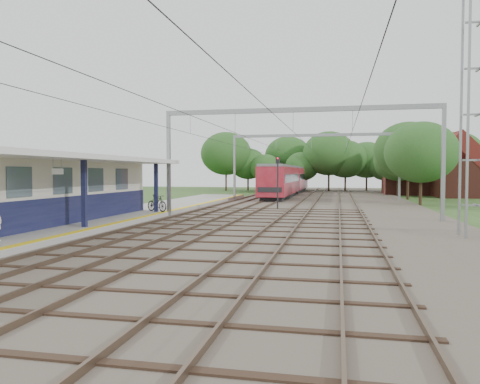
# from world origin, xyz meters

# --- Properties ---
(ground) EXTENTS (160.00, 160.00, 0.00)m
(ground) POSITION_xyz_m (0.00, 0.00, 0.00)
(ground) COLOR #2D4C1E
(ground) RESTS_ON ground
(ballast_bed) EXTENTS (18.00, 90.00, 0.10)m
(ballast_bed) POSITION_xyz_m (4.00, 30.00, 0.05)
(ballast_bed) COLOR #473D33
(ballast_bed) RESTS_ON ground
(platform) EXTENTS (5.00, 52.00, 0.35)m
(platform) POSITION_xyz_m (-7.50, 14.00, 0.17)
(platform) COLOR gray
(platform) RESTS_ON ground
(yellow_stripe) EXTENTS (0.45, 52.00, 0.01)m
(yellow_stripe) POSITION_xyz_m (-5.25, 14.00, 0.35)
(yellow_stripe) COLOR yellow
(yellow_stripe) RESTS_ON platform
(station_building) EXTENTS (3.41, 18.00, 3.40)m
(station_building) POSITION_xyz_m (-8.88, 7.00, 2.04)
(station_building) COLOR beige
(station_building) RESTS_ON platform
(canopy) EXTENTS (6.40, 20.00, 3.44)m
(canopy) POSITION_xyz_m (-7.77, 6.00, 3.64)
(canopy) COLOR #12153A
(canopy) RESTS_ON platform
(rail_tracks) EXTENTS (11.80, 88.00, 0.15)m
(rail_tracks) POSITION_xyz_m (1.50, 30.00, 0.18)
(rail_tracks) COLOR brown
(rail_tracks) RESTS_ON ballast_bed
(catenary_system) EXTENTS (17.22, 88.00, 7.00)m
(catenary_system) POSITION_xyz_m (3.39, 25.28, 5.51)
(catenary_system) COLOR gray
(catenary_system) RESTS_ON ground
(lattice_pylon) EXTENTS (1.30, 1.30, 12.00)m
(lattice_pylon) POSITION_xyz_m (12.00, 8.00, 6.00)
(lattice_pylon) COLOR gray
(lattice_pylon) RESTS_ON ground
(tree_band) EXTENTS (31.72, 30.88, 8.82)m
(tree_band) POSITION_xyz_m (3.84, 57.12, 4.92)
(tree_band) COLOR #382619
(tree_band) RESTS_ON ground
(house_near) EXTENTS (7.00, 6.12, 7.89)m
(house_near) POSITION_xyz_m (21.00, 46.00, 2.99)
(house_near) COLOR brown
(house_near) RESTS_ON ground
(house_far) EXTENTS (8.00, 6.12, 8.66)m
(house_far) POSITION_xyz_m (16.00, 52.00, 3.23)
(house_far) COLOR brown
(house_far) RESTS_ON ground
(bicycle) EXTENTS (1.91, 1.34, 1.13)m
(bicycle) POSITION_xyz_m (-5.86, 15.00, 0.92)
(bicycle) COLOR black
(bicycle) RESTS_ON platform
(train) EXTENTS (2.83, 35.17, 3.72)m
(train) POSITION_xyz_m (-0.50, 48.00, 2.08)
(train) COLOR black
(train) RESTS_ON ballast_bed
(signal_post) EXTENTS (0.32, 0.29, 4.18)m
(signal_post) POSITION_xyz_m (1.35, 22.03, 2.59)
(signal_post) COLOR black
(signal_post) RESTS_ON ground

